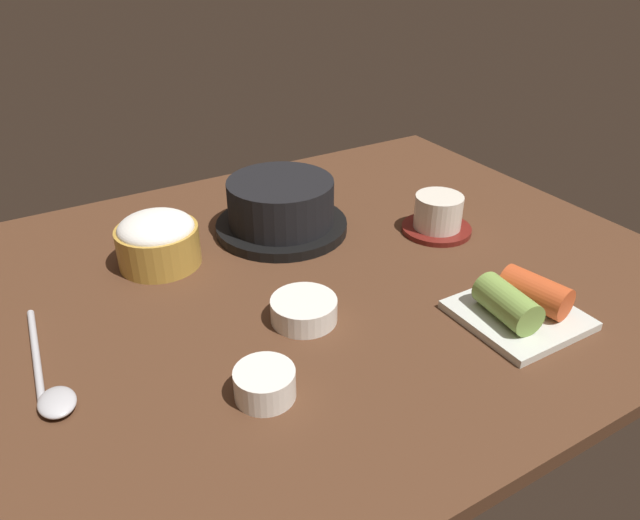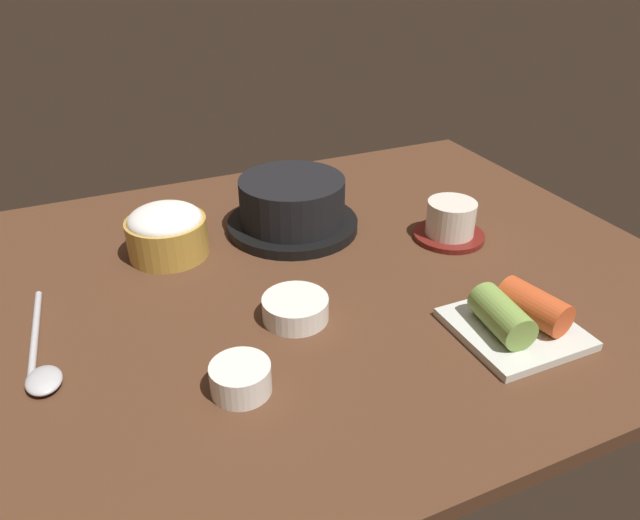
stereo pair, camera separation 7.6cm
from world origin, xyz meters
TOP-DOWN VIEW (x-y plane):
  - dining_table at (0.00, 0.00)cm, footprint 100.00×76.00cm
  - stone_pot at (4.17, 13.01)cm, footprint 19.79×19.79cm
  - rice_bowl at (-14.66, 12.87)cm, footprint 11.10×11.10cm
  - tea_cup_with_saucer at (24.20, 0.80)cm, footprint 10.47×10.47cm
  - banchan_cup_center at (-4.17, -8.67)cm, footprint 7.89×7.89cm
  - kimchi_plate at (17.76, -21.48)cm, footprint 13.22×13.22cm
  - side_bowl_near at (-13.80, -17.89)cm, footprint 6.19×6.19cm
  - spoon at (-32.16, -6.02)cm, footprint 3.60×19.99cm

SIDE VIEW (x-z plane):
  - dining_table at x=0.00cm, z-range 0.00..2.00cm
  - spoon at x=-32.16cm, z-range 1.93..3.28cm
  - banchan_cup_center at x=-4.17cm, z-range 2.12..4.92cm
  - side_bowl_near at x=-13.80cm, z-range 2.12..5.27cm
  - kimchi_plate at x=17.76cm, z-range 1.48..6.51cm
  - tea_cup_with_saucer at x=24.20cm, z-range 1.78..7.60cm
  - rice_bowl at x=-14.66cm, z-range 2.05..9.41cm
  - stone_pot at x=4.17cm, z-range 1.88..10.01cm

